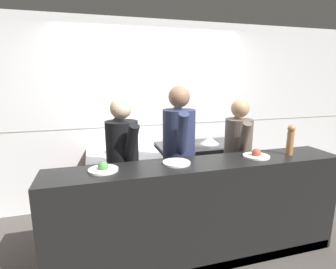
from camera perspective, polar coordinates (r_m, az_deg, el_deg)
name	(u,v)px	position (r m, az deg, el deg)	size (l,w,h in m)	color
ground_plane	(179,250)	(3.11, 2.49, -23.74)	(14.00, 14.00, 0.00)	#4C4742
wall_back_tiled	(151,115)	(3.81, -3.63, 4.36)	(8.00, 0.06, 2.60)	white
oven_range	(124,184)	(3.59, -9.49, -10.69)	(0.92, 0.71, 0.87)	maroon
prep_counter	(200,175)	(3.84, 7.07, -8.77)	(1.21, 0.65, 0.91)	#38383D
pass_counter	(201,213)	(2.72, 7.18, -16.63)	(2.90, 0.45, 1.04)	black
stock_pot	(124,146)	(3.41, -9.49, -2.58)	(0.32, 0.32, 0.17)	beige
mixing_bowl_steel	(210,140)	(3.75, 9.06, -1.24)	(0.27, 0.27, 0.10)	#B7BABF
chefs_knife	(177,149)	(3.42, 1.99, -3.17)	(0.35, 0.12, 0.02)	#B7BABF
plated_dish_main	(103,168)	(2.34, -13.93, -7.18)	(0.26, 0.26, 0.09)	white
plated_dish_appetiser	(176,163)	(2.46, 1.85, -6.16)	(0.26, 0.26, 0.02)	white
plated_dish_dessert	(256,155)	(2.80, 18.66, -4.24)	(0.26, 0.26, 0.09)	white
pepper_mill	(290,139)	(2.98, 25.10, -0.93)	(0.08, 0.08, 0.32)	#AD7A47
chef_head_cook	(123,167)	(2.81, -9.77, -6.99)	(0.41, 0.71, 1.63)	black
chef_sous	(179,156)	(2.93, 2.33, -4.73)	(0.41, 0.76, 1.74)	black
chef_line	(237,158)	(3.27, 14.83, -4.94)	(0.40, 0.69, 1.58)	black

